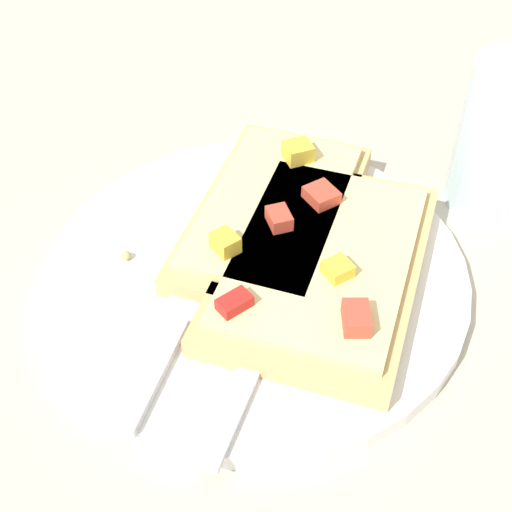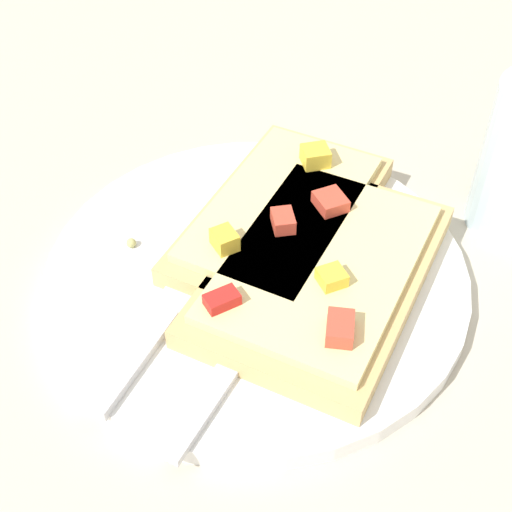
% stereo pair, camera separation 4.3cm
% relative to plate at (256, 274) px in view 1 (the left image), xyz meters
% --- Properties ---
extents(ground_plane, '(4.00, 4.00, 0.00)m').
position_rel_plate_xyz_m(ground_plane, '(0.00, 0.00, -0.01)').
color(ground_plane, '#BCB29E').
extents(plate, '(0.26, 0.26, 0.01)m').
position_rel_plate_xyz_m(plate, '(0.00, 0.00, 0.00)').
color(plate, white).
rests_on(plate, ground).
extents(fork, '(0.14, 0.20, 0.01)m').
position_rel_plate_xyz_m(fork, '(-0.01, 0.02, 0.01)').
color(fork, silver).
rests_on(fork, plate).
extents(knife, '(0.12, 0.18, 0.01)m').
position_rel_plate_xyz_m(knife, '(0.05, 0.03, 0.01)').
color(knife, silver).
rests_on(knife, plate).
extents(pizza_slice_main, '(0.17, 0.19, 0.03)m').
position_rel_plate_xyz_m(pizza_slice_main, '(-0.02, -0.04, 0.02)').
color(pizza_slice_main, tan).
rests_on(pizza_slice_main, plate).
extents(pizza_slice_corner, '(0.19, 0.20, 0.03)m').
position_rel_plate_xyz_m(pizza_slice_corner, '(-0.04, 0.02, 0.02)').
color(pizza_slice_corner, tan).
rests_on(pizza_slice_corner, plate).
extents(crumb_scatter, '(0.09, 0.03, 0.01)m').
position_rel_plate_xyz_m(crumb_scatter, '(0.03, -0.01, 0.01)').
color(crumb_scatter, tan).
rests_on(crumb_scatter, plate).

